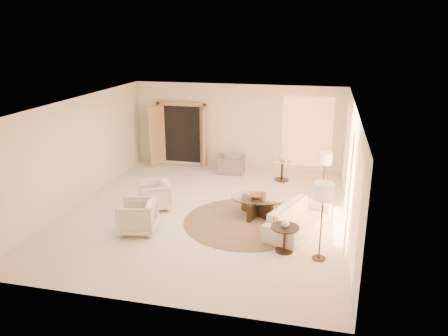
% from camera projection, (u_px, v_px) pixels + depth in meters
% --- Properties ---
extents(room, '(7.04, 8.04, 2.83)m').
position_uv_depth(room, '(205.00, 160.00, 10.77)').
color(room, '#F1E0CC').
rests_on(room, ground).
extents(windows_right, '(0.10, 6.40, 2.40)m').
position_uv_depth(windows_right, '(349.00, 171.00, 10.12)').
color(windows_right, '#EEA05F').
rests_on(windows_right, room).
extents(window_back_corner, '(1.70, 0.10, 2.40)m').
position_uv_depth(window_back_corner, '(307.00, 132.00, 13.94)').
color(window_back_corner, '#EEA05F').
rests_on(window_back_corner, room).
extents(curtains_right, '(0.06, 5.20, 2.60)m').
position_uv_depth(curtains_right, '(345.00, 162.00, 10.98)').
color(curtains_right, beige).
rests_on(curtains_right, room).
extents(french_doors, '(1.95, 0.66, 2.16)m').
position_uv_depth(french_doors, '(181.00, 135.00, 14.82)').
color(french_doors, tan).
rests_on(french_doors, room).
extents(area_rug, '(3.80, 3.80, 0.01)m').
position_uv_depth(area_rug, '(246.00, 222.00, 10.62)').
color(area_rug, '#45311F').
rests_on(area_rug, room).
extents(sofa, '(1.52, 2.22, 0.60)m').
position_uv_depth(sofa, '(298.00, 219.00, 10.09)').
color(sofa, silver).
rests_on(sofa, room).
extents(armchair_left, '(1.02, 1.04, 0.79)m').
position_uv_depth(armchair_left, '(154.00, 194.00, 11.31)').
color(armchair_left, silver).
rests_on(armchair_left, room).
extents(armchair_right, '(0.90, 0.94, 0.83)m').
position_uv_depth(armchair_right, '(137.00, 215.00, 10.00)').
color(armchair_right, silver).
rests_on(armchair_right, room).
extents(accent_chair, '(0.87, 0.57, 0.75)m').
position_uv_depth(accent_chair, '(231.00, 162.00, 14.15)').
color(accent_chair, gray).
rests_on(accent_chair, room).
extents(coffee_table, '(1.72, 1.72, 0.49)m').
position_uv_depth(coffee_table, '(257.00, 204.00, 10.89)').
color(coffee_table, black).
rests_on(coffee_table, room).
extents(end_table, '(0.60, 0.60, 0.57)m').
position_uv_depth(end_table, '(285.00, 235.00, 9.11)').
color(end_table, black).
rests_on(end_table, room).
extents(side_table, '(0.58, 0.58, 0.67)m').
position_uv_depth(side_table, '(282.00, 168.00, 13.45)').
color(side_table, '#2E251C').
rests_on(side_table, room).
extents(floor_lamp_near, '(0.36, 0.36, 1.47)m').
position_uv_depth(floor_lamp_near, '(325.00, 160.00, 11.25)').
color(floor_lamp_near, '#2E251C').
rests_on(floor_lamp_near, room).
extents(floor_lamp_far, '(0.40, 0.40, 1.64)m').
position_uv_depth(floor_lamp_far, '(323.00, 195.00, 8.50)').
color(floor_lamp_far, '#2E251C').
rests_on(floor_lamp_far, room).
extents(bowl, '(0.48, 0.48, 0.09)m').
position_uv_depth(bowl, '(257.00, 196.00, 10.82)').
color(bowl, brown).
rests_on(bowl, coffee_table).
extents(end_vase, '(0.20, 0.20, 0.18)m').
position_uv_depth(end_vase, '(285.00, 223.00, 9.03)').
color(end_vase, silver).
rests_on(end_vase, end_table).
extents(side_vase, '(0.29, 0.29, 0.25)m').
position_uv_depth(side_vase, '(282.00, 156.00, 13.34)').
color(side_vase, silver).
rests_on(side_vase, side_table).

